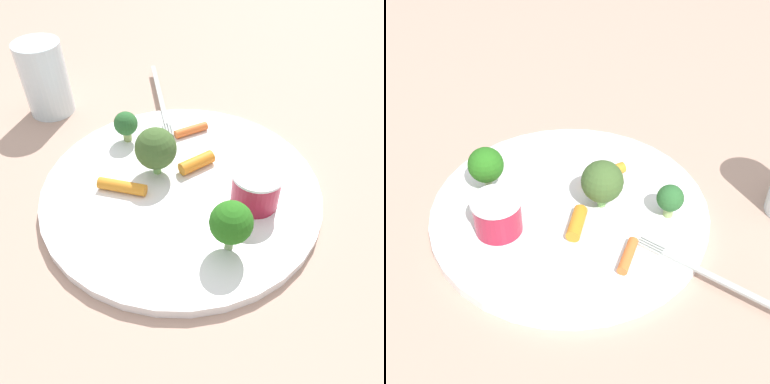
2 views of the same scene
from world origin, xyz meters
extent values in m
plane|color=tan|center=(0.00, 0.00, 0.00)|extent=(2.40, 2.40, 0.00)
cylinder|color=white|center=(0.00, 0.00, 0.01)|extent=(0.31, 0.31, 0.01)
cylinder|color=maroon|center=(0.08, 0.00, 0.03)|extent=(0.05, 0.05, 0.04)
cylinder|color=silver|center=(0.08, 0.00, 0.05)|extent=(0.05, 0.05, 0.00)
cylinder|color=#97B368|center=(-0.09, 0.06, 0.02)|extent=(0.01, 0.01, 0.01)
sphere|color=#2A602D|center=(-0.09, 0.06, 0.04)|extent=(0.03, 0.03, 0.03)
cylinder|color=#8BAD6F|center=(0.07, -0.07, 0.02)|extent=(0.01, 0.01, 0.02)
sphere|color=#276B1B|center=(0.07, -0.07, 0.05)|extent=(0.04, 0.04, 0.04)
cylinder|color=#80C568|center=(-0.03, 0.01, 0.02)|extent=(0.01, 0.01, 0.02)
sphere|color=#3E5C2A|center=(-0.03, 0.01, 0.05)|extent=(0.05, 0.05, 0.05)
cylinder|color=orange|center=(-0.06, -0.03, 0.02)|extent=(0.06, 0.02, 0.01)
cylinder|color=orange|center=(0.01, 0.03, 0.02)|extent=(0.04, 0.04, 0.02)
cylinder|color=orange|center=(-0.02, 0.10, 0.02)|extent=(0.04, 0.04, 0.01)
cube|color=#B1B8B2|center=(-0.10, 0.18, 0.01)|extent=(0.09, 0.15, 0.00)
cube|color=#B1B8B2|center=(-0.05, 0.09, 0.01)|extent=(0.02, 0.03, 0.00)
cube|color=#B1B8B2|center=(-0.05, 0.09, 0.01)|extent=(0.02, 0.03, 0.00)
cube|color=#B1B8B2|center=(-0.05, 0.09, 0.01)|extent=(0.02, 0.03, 0.00)
cube|color=#B1B8B2|center=(-0.06, 0.09, 0.01)|extent=(0.02, 0.03, 0.00)
cylinder|color=silver|center=(-0.23, 0.10, 0.05)|extent=(0.06, 0.06, 0.10)
camera|label=1|loc=(0.11, -0.30, 0.32)|focal=36.99mm
camera|label=2|loc=(0.18, 0.40, 0.41)|focal=48.68mm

